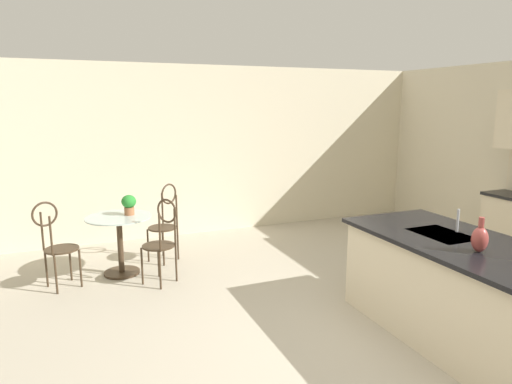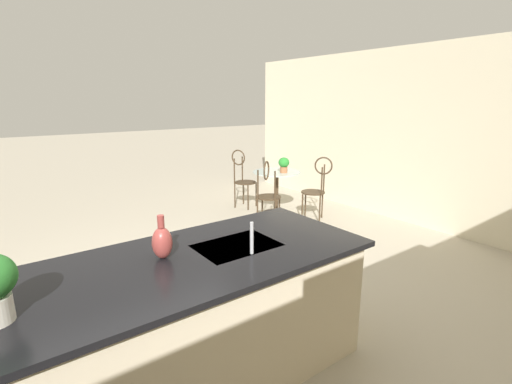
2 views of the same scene
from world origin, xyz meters
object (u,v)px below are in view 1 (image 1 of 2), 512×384
(chair_by_island, at_px, (56,241))
(chair_near_window, at_px, (162,237))
(chair_toward_desk, at_px, (165,219))
(bistro_table, at_px, (120,239))
(potted_plant_on_table, at_px, (129,204))
(vase_on_counter, at_px, (480,239))

(chair_by_island, bearing_deg, chair_near_window, 74.10)
(chair_by_island, height_order, chair_toward_desk, same)
(bistro_table, relative_size, chair_near_window, 0.77)
(potted_plant_on_table, bearing_deg, bistro_table, -74.12)
(chair_near_window, height_order, chair_toward_desk, same)
(chair_near_window, distance_m, potted_plant_on_table, 0.70)
(vase_on_counter, bearing_deg, chair_by_island, -131.35)
(chair_by_island, xyz_separation_m, vase_on_counter, (2.85, 3.24, 0.46))
(bistro_table, height_order, chair_toward_desk, chair_toward_desk)
(chair_near_window, xyz_separation_m, vase_on_counter, (2.53, 2.10, 0.46))
(bistro_table, height_order, chair_by_island, chair_by_island)
(chair_by_island, height_order, potted_plant_on_table, chair_by_island)
(vase_on_counter, bearing_deg, bistro_table, -140.38)
(chair_near_window, xyz_separation_m, chair_by_island, (-0.32, -1.14, 0.00))
(bistro_table, bearing_deg, vase_on_counter, 39.62)
(bistro_table, bearing_deg, potted_plant_on_table, 105.88)
(bistro_table, xyz_separation_m, chair_by_island, (0.20, -0.72, 0.13))
(vase_on_counter, bearing_deg, chair_near_window, -140.26)
(chair_toward_desk, distance_m, vase_on_counter, 3.89)
(bistro_table, relative_size, chair_toward_desk, 0.77)
(chair_near_window, bearing_deg, vase_on_counter, 39.74)
(chair_toward_desk, height_order, potted_plant_on_table, chair_toward_desk)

